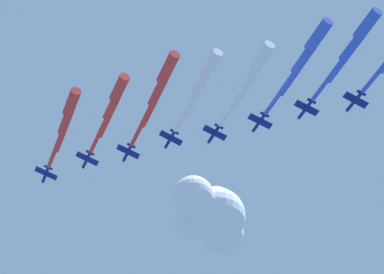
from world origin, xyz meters
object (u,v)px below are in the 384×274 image
object	(u,v)px
jet_port_inner	(111,108)
jet_starboard_mid	(249,78)
jet_lead	(65,123)
jet_port_outer	(303,60)
jet_starboard_inner	(157,92)
jet_port_mid	(200,85)
jet_starboard_outer	(351,48)

from	to	relation	value
jet_port_inner	jet_starboard_mid	xyz separation A→B (m)	(-8.38, 46.34, -1.92)
jet_lead	jet_starboard_mid	size ratio (longest dim) A/B	1.03
jet_port_outer	jet_starboard_inner	bearing A→B (deg)	-78.24
jet_starboard_inner	jet_port_mid	xyz separation A→B (m)	(-5.34, 12.87, 1.88)
jet_port_inner	jet_port_mid	bearing A→B (deg)	100.21
jet_starboard_outer	jet_port_inner	bearing A→B (deg)	-80.29
jet_port_inner	jet_lead	bearing A→B (deg)	-77.06
jet_port_inner	jet_starboard_outer	distance (m)	79.27
jet_port_inner	jet_port_mid	xyz separation A→B (m)	(-5.52, 30.61, 0.60)
jet_port_inner	jet_starboard_mid	world-z (taller)	jet_port_inner
jet_starboard_mid	jet_starboard_inner	bearing A→B (deg)	-73.98
jet_lead	jet_starboard_inner	size ratio (longest dim) A/B	0.93
jet_lead	jet_port_outer	xyz separation A→B (m)	(-13.32, 79.30, 1.19)
jet_port_mid	jet_port_outer	size ratio (longest dim) A/B	0.93
jet_starboard_inner	jet_port_outer	bearing A→B (deg)	101.76
jet_starboard_inner	jet_lead	bearing A→B (deg)	-83.58
jet_lead	jet_port_mid	distance (m)	47.16
jet_port_inner	jet_port_outer	world-z (taller)	jet_port_inner
jet_port_outer	jet_lead	bearing A→B (deg)	-80.47
jet_lead	jet_port_mid	size ratio (longest dim) A/B	1.03
jet_starboard_inner	jet_port_mid	bearing A→B (deg)	112.55
jet_lead	jet_starboard_outer	bearing A→B (deg)	100.25
jet_port_mid	jet_starboard_mid	world-z (taller)	jet_port_mid
jet_port_inner	jet_starboard_outer	xyz separation A→B (m)	(-13.36, 78.13, -0.25)
jet_starboard_inner	jet_port_outer	xyz separation A→B (m)	(-9.57, 46.00, -0.14)
jet_port_mid	jet_starboard_outer	distance (m)	48.17
jet_starboard_outer	jet_port_outer	bearing A→B (deg)	-75.88
jet_lead	jet_starboard_mid	bearing A→B (deg)	100.93
jet_starboard_outer	jet_lead	bearing A→B (deg)	-79.75
jet_lead	jet_port_outer	bearing A→B (deg)	99.53
jet_port_mid	jet_port_outer	world-z (taller)	jet_port_mid
jet_starboard_inner	jet_starboard_mid	bearing A→B (deg)	106.02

